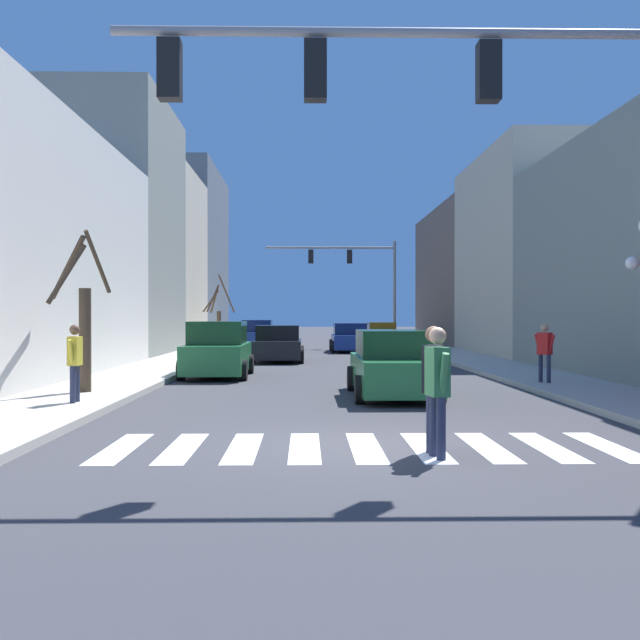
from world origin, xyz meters
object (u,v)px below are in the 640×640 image
at_px(car_driving_away_lane, 392,365).
at_px(street_tree_right_mid, 218,316).
at_px(car_parked_right_far, 278,345).
at_px(car_parked_left_far, 381,336).
at_px(street_tree_left_near, 82,321).
at_px(car_parked_right_near, 350,338).
at_px(car_parked_left_mid, 218,351).
at_px(traffic_signal_far, 357,269).
at_px(car_parked_right_mid, 257,336).
at_px(pedestrian_waiting_at_curb, 437,381).
at_px(traffic_signal_near, 473,116).
at_px(pedestrian_on_left_sidewalk, 75,356).
at_px(pedestrian_near_right_corner, 433,377).
at_px(pedestrian_on_right_sidewalk, 545,348).

relative_size(car_driving_away_lane, street_tree_right_mid, 1.10).
relative_size(car_parked_right_far, street_tree_right_mid, 0.96).
bearing_deg(car_parked_left_far, street_tree_left_near, 160.25).
xyz_separation_m(car_parked_right_far, street_tree_right_mid, (-4.18, 14.10, 1.21)).
height_order(car_parked_right_near, car_parked_left_mid, car_parked_left_mid).
bearing_deg(traffic_signal_far, car_parked_right_far, -106.81).
bearing_deg(car_parked_left_mid, car_parked_right_mid, 0.02).
bearing_deg(pedestrian_waiting_at_curb, car_parked_left_mid, -170.34).
distance_m(traffic_signal_far, car_parked_left_far, 4.34).
xyz_separation_m(traffic_signal_near, street_tree_right_mid, (-7.71, 35.09, -2.85)).
distance_m(pedestrian_on_left_sidewalk, street_tree_right_mid, 30.12).
distance_m(car_parked_left_far, street_tree_left_near, 29.31).
xyz_separation_m(car_parked_left_mid, pedestrian_near_right_corner, (4.62, -13.10, 0.24)).
distance_m(car_parked_right_far, pedestrian_waiting_at_curb, 21.60).
xyz_separation_m(traffic_signal_far, car_parked_right_far, (-4.29, -14.21, -4.07)).
height_order(car_parked_left_far, pedestrian_waiting_at_curb, pedestrian_waiting_at_curb).
bearing_deg(traffic_signal_far, car_parked_right_mid, -159.54).
bearing_deg(car_parked_left_mid, pedestrian_waiting_at_curb, -161.35).
height_order(car_parked_right_far, pedestrian_on_left_sidewalk, pedestrian_on_left_sidewalk).
bearing_deg(street_tree_right_mid, pedestrian_on_right_sidewalk, -65.40).
relative_size(car_parked_right_near, pedestrian_on_left_sidewalk, 2.76).
xyz_separation_m(pedestrian_on_right_sidewalk, street_tree_right_mid, (-11.77, 25.71, 0.84)).
distance_m(car_parked_right_near, pedestrian_waiting_at_curb, 30.00).
height_order(car_parked_left_far, pedestrian_near_right_corner, pedestrian_near_right_corner).
bearing_deg(car_parked_right_mid, car_parked_right_far, -172.22).
bearing_deg(traffic_signal_near, car_parked_left_far, 86.33).
height_order(car_parked_right_mid, pedestrian_on_left_sidewalk, pedestrian_on_left_sidewalk).
bearing_deg(traffic_signal_far, pedestrian_near_right_corner, -92.12).
height_order(car_parked_right_near, car_parked_right_mid, car_parked_right_mid).
bearing_deg(pedestrian_waiting_at_curb, pedestrian_on_left_sidewalk, -138.32).
bearing_deg(car_parked_left_far, pedestrian_on_right_sidewalk, -175.89).
distance_m(car_parked_right_far, street_tree_right_mid, 14.76).
distance_m(car_parked_right_far, car_parked_right_mid, 12.11).
distance_m(traffic_signal_far, pedestrian_on_right_sidewalk, 26.29).
bearing_deg(car_parked_right_far, street_tree_left_near, -16.70).
xyz_separation_m(car_parked_left_far, street_tree_right_mid, (-9.95, 0.30, 1.21)).
distance_m(car_parked_right_mid, pedestrian_on_left_sidewalk, 28.07).
distance_m(traffic_signal_far, street_tree_left_near, 29.37).
relative_size(car_parked_right_mid, pedestrian_on_left_sidewalk, 2.91).
distance_m(car_driving_away_lane, pedestrian_near_right_corner, 7.24).
distance_m(pedestrian_on_right_sidewalk, pedestrian_near_right_corner, 10.36).
height_order(traffic_signal_far, car_parked_left_far, traffic_signal_far).
xyz_separation_m(car_parked_right_mid, pedestrian_waiting_at_curb, (4.60, -33.40, 0.27)).
relative_size(car_parked_right_mid, car_parked_left_mid, 1.07).
bearing_deg(traffic_signal_near, street_tree_right_mid, 102.40).
height_order(car_driving_away_lane, car_parked_left_mid, car_parked_left_mid).
distance_m(traffic_signal_near, street_tree_left_near, 10.94).
bearing_deg(car_parked_right_mid, street_tree_right_mid, 50.38).
bearing_deg(traffic_signal_far, car_driving_away_lane, -92.15).
xyz_separation_m(car_parked_right_mid, street_tree_left_near, (-2.49, -25.77, 1.03)).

